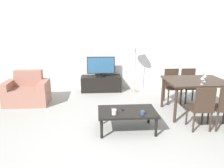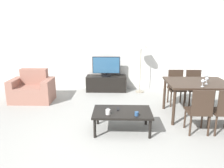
# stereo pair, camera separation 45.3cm
# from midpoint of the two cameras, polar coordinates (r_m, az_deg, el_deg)

# --- Properties ---
(ground_plane) EXTENTS (18.00, 18.00, 0.00)m
(ground_plane) POSITION_cam_midpoint_polar(r_m,az_deg,el_deg) (3.40, -2.87, -19.33)
(ground_plane) COLOR #9E9E99
(wall_back) EXTENTS (7.95, 0.06, 2.70)m
(wall_back) POSITION_cam_midpoint_polar(r_m,az_deg,el_deg) (6.75, -3.73, 10.01)
(wall_back) COLOR white
(wall_back) RESTS_ON ground_plane
(armchair) EXTENTS (1.06, 0.68, 0.83)m
(armchair) POSITION_cam_midpoint_polar(r_m,az_deg,el_deg) (6.00, -23.29, -2.00)
(armchair) COLOR #9E6B5B
(armchair) RESTS_ON ground_plane
(tv_stand) EXTENTS (1.20, 0.47, 0.46)m
(tv_stand) POSITION_cam_midpoint_polar(r_m,az_deg,el_deg) (6.64, -4.80, 0.09)
(tv_stand) COLOR black
(tv_stand) RESTS_ON ground_plane
(tv) EXTENTS (0.82, 0.29, 0.58)m
(tv) POSITION_cam_midpoint_polar(r_m,az_deg,el_deg) (6.52, -4.90, 4.55)
(tv) COLOR black
(tv) RESTS_ON tv_stand
(coffee_table) EXTENTS (1.08, 0.67, 0.39)m
(coffee_table) POSITION_cam_midpoint_polar(r_m,az_deg,el_deg) (4.09, 0.79, -7.58)
(coffee_table) COLOR black
(coffee_table) RESTS_ON ground_plane
(dining_table) EXTENTS (1.28, 1.01, 0.78)m
(dining_table) POSITION_cam_midpoint_polar(r_m,az_deg,el_deg) (5.03, 18.56, 0.01)
(dining_table) COLOR #38281E
(dining_table) RESTS_ON ground_plane
(dining_chair_near) EXTENTS (0.40, 0.40, 0.86)m
(dining_chair_near) POSITION_cam_midpoint_polar(r_m,az_deg,el_deg) (4.29, 19.61, -5.58)
(dining_chair_near) COLOR #38281E
(dining_chair_near) RESTS_ON ground_plane
(dining_chair_far) EXTENTS (0.40, 0.40, 0.86)m
(dining_chair_far) POSITION_cam_midpoint_polar(r_m,az_deg,el_deg) (5.89, 17.45, 0.03)
(dining_chair_far) COLOR #38281E
(dining_chair_far) RESTS_ON ground_plane
(dining_chair_far_left) EXTENTS (0.40, 0.40, 0.86)m
(dining_chair_far_left) POSITION_cam_midpoint_polar(r_m,az_deg,el_deg) (5.75, 13.30, -0.05)
(dining_chair_far_left) COLOR #38281E
(dining_chair_far_left) RESTS_ON ground_plane
(floor_lamp) EXTENTS (0.35, 0.35, 1.56)m
(floor_lamp) POSITION_cam_midpoint_polar(r_m,az_deg,el_deg) (6.39, 4.17, 9.81)
(floor_lamp) COLOR gray
(floor_lamp) RESTS_ON ground_plane
(remote_primary) EXTENTS (0.04, 0.15, 0.02)m
(remote_primary) POSITION_cam_midpoint_polar(r_m,az_deg,el_deg) (4.15, -0.41, -6.50)
(remote_primary) COLOR black
(remote_primary) RESTS_ON coffee_table
(remote_secondary) EXTENTS (0.04, 0.15, 0.02)m
(remote_secondary) POSITION_cam_midpoint_polar(r_m,az_deg,el_deg) (4.11, -3.10, -6.74)
(remote_secondary) COLOR #38383D
(remote_secondary) RESTS_ON coffee_table
(cup_white_near) EXTENTS (0.07, 0.07, 0.07)m
(cup_white_near) POSITION_cam_midpoint_polar(r_m,az_deg,el_deg) (3.90, 4.71, -7.56)
(cup_white_near) COLOR navy
(cup_white_near) RESTS_ON coffee_table
(cup_colored_far) EXTENTS (0.08, 0.08, 0.09)m
(cup_colored_far) POSITION_cam_midpoint_polar(r_m,az_deg,el_deg) (3.90, -2.79, -7.36)
(cup_colored_far) COLOR white
(cup_colored_far) RESTS_ON coffee_table
(wine_glass_left) EXTENTS (0.07, 0.07, 0.15)m
(wine_glass_left) POSITION_cam_midpoint_polar(r_m,az_deg,el_deg) (4.64, 20.00, 1.09)
(wine_glass_left) COLOR silver
(wine_glass_left) RESTS_ON dining_table
(wine_glass_center) EXTENTS (0.07, 0.07, 0.15)m
(wine_glass_center) POSITION_cam_midpoint_polar(r_m,az_deg,el_deg) (5.18, 20.41, 2.41)
(wine_glass_center) COLOR silver
(wine_glass_center) RESTS_ON dining_table
(wine_glass_right) EXTENTS (0.07, 0.07, 0.15)m
(wine_glass_right) POSITION_cam_midpoint_polar(r_m,az_deg,el_deg) (4.88, 20.72, 1.67)
(wine_glass_right) COLOR silver
(wine_glass_right) RESTS_ON dining_table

